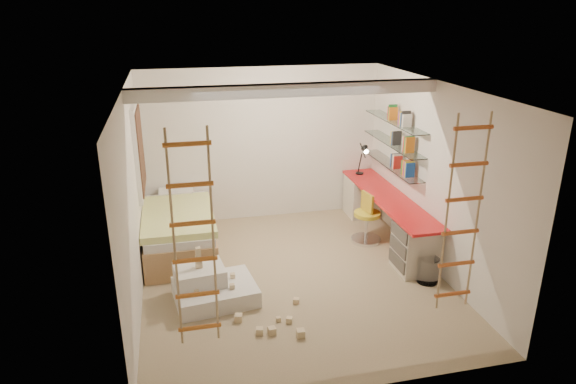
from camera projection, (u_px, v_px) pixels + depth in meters
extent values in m
plane|color=#94815F|center=(293.00, 278.00, 7.06)|extent=(4.50, 4.50, 0.00)
cube|color=white|center=(288.00, 90.00, 6.46)|extent=(4.00, 0.18, 0.16)
cube|color=white|center=(138.00, 149.00, 7.48)|extent=(0.06, 1.15, 1.35)
cube|color=#4C2D1E|center=(141.00, 149.00, 7.49)|extent=(0.02, 1.00, 1.20)
cylinder|color=white|center=(428.00, 270.00, 6.89)|extent=(0.28, 0.28, 0.35)
cube|color=red|center=(389.00, 197.00, 7.93)|extent=(0.55, 2.80, 0.04)
cube|color=beige|center=(362.00, 196.00, 9.06)|extent=(0.52, 0.55, 0.71)
cube|color=beige|center=(416.00, 247.00, 7.14)|extent=(0.52, 0.55, 0.71)
cube|color=#4C4742|center=(399.00, 232.00, 7.00)|extent=(0.02, 0.50, 0.18)
cube|color=#4C4742|center=(398.00, 247.00, 7.07)|extent=(0.02, 0.50, 0.18)
cube|color=#4C4742|center=(397.00, 261.00, 7.15)|extent=(0.02, 0.50, 0.18)
cube|color=white|center=(392.00, 165.00, 8.09)|extent=(0.25, 1.80, 0.01)
cube|color=white|center=(393.00, 144.00, 7.97)|extent=(0.25, 1.80, 0.01)
cube|color=white|center=(395.00, 121.00, 7.85)|extent=(0.25, 1.80, 0.01)
cube|color=#AD7F51|center=(179.00, 236.00, 7.79)|extent=(1.00, 2.00, 0.45)
cube|color=white|center=(178.00, 219.00, 7.69)|extent=(0.95, 1.95, 0.12)
cube|color=#D6EB31|center=(178.00, 216.00, 7.52)|extent=(1.02, 1.60, 0.10)
cube|color=white|center=(176.00, 193.00, 8.38)|extent=(0.55, 0.35, 0.12)
cylinder|color=black|center=(359.00, 173.00, 8.96)|extent=(0.14, 0.14, 0.02)
cylinder|color=black|center=(360.00, 163.00, 8.89)|extent=(0.02, 0.15, 0.36)
cylinder|color=black|center=(363.00, 150.00, 8.71)|extent=(0.02, 0.27, 0.20)
cone|color=black|center=(365.00, 149.00, 8.59)|extent=(0.12, 0.14, 0.15)
cylinder|color=#FFEABF|center=(366.00, 152.00, 8.56)|extent=(0.08, 0.04, 0.08)
cylinder|color=gold|center=(367.00, 214.00, 7.99)|extent=(0.48, 0.48, 0.06)
cube|color=gold|center=(367.00, 202.00, 7.95)|extent=(0.09, 0.32, 0.30)
cylinder|color=silver|center=(367.00, 226.00, 8.06)|extent=(0.06, 0.06, 0.41)
cylinder|color=silver|center=(366.00, 240.00, 8.14)|extent=(0.55, 0.55, 0.05)
cube|color=silver|center=(215.00, 292.00, 6.49)|extent=(1.08, 0.89, 0.22)
cube|color=silver|center=(200.00, 275.00, 6.46)|extent=(0.67, 0.57, 0.22)
cube|color=#CCB284|center=(199.00, 264.00, 6.41)|extent=(0.09, 0.09, 0.08)
cube|color=#CCB284|center=(199.00, 259.00, 6.38)|extent=(0.08, 0.08, 0.07)
cube|color=#CCB284|center=(198.00, 252.00, 6.35)|extent=(0.07, 0.07, 0.12)
cube|color=#CCB284|center=(232.00, 286.00, 6.36)|extent=(0.06, 0.06, 0.06)
cube|color=#CCB284|center=(233.00, 276.00, 6.61)|extent=(0.06, 0.06, 0.06)
cube|color=#CCB284|center=(196.00, 292.00, 6.23)|extent=(0.06, 0.06, 0.06)
cube|color=#CCB284|center=(289.00, 320.00, 6.06)|extent=(0.07, 0.07, 0.07)
cube|color=#CCB284|center=(239.00, 318.00, 6.08)|extent=(0.07, 0.07, 0.07)
cube|color=#CCB284|center=(296.00, 301.00, 6.44)|extent=(0.07, 0.07, 0.07)
cube|color=#CCB284|center=(260.00, 331.00, 5.84)|extent=(0.07, 0.07, 0.07)
cube|color=#CCB284|center=(278.00, 318.00, 6.08)|extent=(0.07, 0.07, 0.07)
cube|color=#CCB284|center=(272.00, 331.00, 5.85)|extent=(0.07, 0.07, 0.07)
cube|color=#CCB284|center=(301.00, 334.00, 5.80)|extent=(0.07, 0.07, 0.07)
cube|color=#194CA5|center=(392.00, 158.00, 8.05)|extent=(0.14, 0.64, 0.22)
cube|color=yellow|center=(394.00, 136.00, 7.93)|extent=(0.14, 0.52, 0.22)
cube|color=#8C1E7F|center=(395.00, 114.00, 7.81)|extent=(0.14, 0.58, 0.22)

